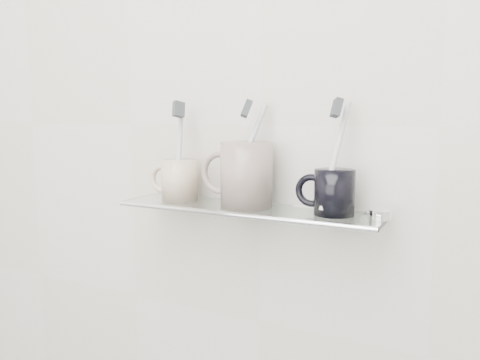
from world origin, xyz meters
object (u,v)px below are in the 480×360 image
Objects in this scene: shelf_glass at (247,209)px; mug_left at (180,180)px; mug_center at (246,175)px; mug_right at (334,192)px.

mug_left is at bearing 178.11° from shelf_glass.
mug_center is (-0.00, 0.00, 0.06)m from shelf_glass.
shelf_glass is at bearing -66.62° from mug_center.
mug_center is at bearing -13.18° from mug_left.
mug_right reaches higher than shelf_glass.
mug_center is 1.54× the size of mug_right.
shelf_glass is at bearing -15.07° from mug_left.
mug_right is (0.32, 0.00, -0.00)m from mug_left.
mug_center reaches higher than shelf_glass.
mug_left is 1.05× the size of mug_right.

